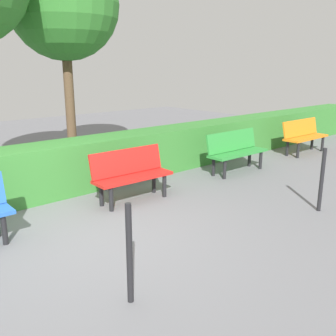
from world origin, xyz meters
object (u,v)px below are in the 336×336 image
(bench_red, at_px, (131,173))
(bench_green, at_px, (236,150))
(tree_near, at_px, (63,4))
(bench_orange, at_px, (304,135))

(bench_red, bearing_deg, bench_green, -178.19)
(bench_red, height_order, tree_near, tree_near)
(bench_orange, distance_m, tree_near, 6.51)
(tree_near, bearing_deg, bench_orange, 149.48)
(bench_orange, distance_m, bench_red, 5.47)
(bench_green, distance_m, tree_near, 4.74)
(tree_near, bearing_deg, bench_red, 80.81)
(bench_green, bearing_deg, tree_near, -52.13)
(bench_orange, bearing_deg, tree_near, -29.78)
(bench_green, height_order, tree_near, tree_near)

